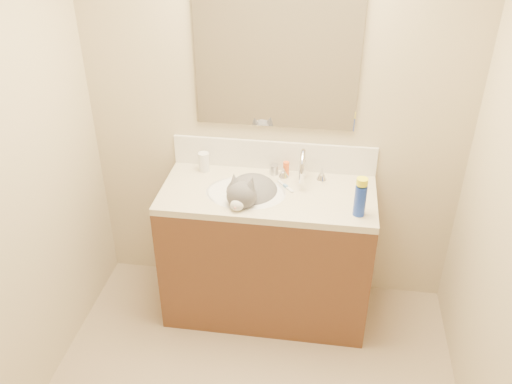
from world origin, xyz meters
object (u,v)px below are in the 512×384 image
(basin, at_px, (246,203))
(cat, at_px, (250,196))
(silver_jar, at_px, (274,169))
(amber_bottle, at_px, (286,169))
(spray_can, at_px, (360,201))
(vanity_cabinet, at_px, (267,255))
(faucet, at_px, (303,168))
(pill_bottle, at_px, (204,162))

(basin, bearing_deg, cat, 0.51)
(silver_jar, relative_size, amber_bottle, 0.68)
(spray_can, bearing_deg, amber_bottle, 139.54)
(basin, height_order, spray_can, spray_can)
(vanity_cabinet, bearing_deg, faucet, 37.29)
(faucet, distance_m, amber_bottle, 0.12)
(basin, xyz_separation_m, cat, (0.02, 0.00, 0.05))
(pill_bottle, bearing_deg, vanity_cabinet, -24.03)
(cat, xyz_separation_m, spray_can, (0.59, -0.13, 0.11))
(amber_bottle, bearing_deg, pill_bottle, -178.65)
(vanity_cabinet, relative_size, basin, 2.67)
(cat, height_order, pill_bottle, cat)
(vanity_cabinet, bearing_deg, silver_jar, 87.23)
(faucet, relative_size, silver_jar, 4.64)
(cat, xyz_separation_m, silver_jar, (0.11, 0.23, 0.05))
(amber_bottle, bearing_deg, cat, -128.60)
(vanity_cabinet, height_order, spray_can, spray_can)
(cat, bearing_deg, silver_jar, 76.82)
(vanity_cabinet, distance_m, amber_bottle, 0.54)
(faucet, bearing_deg, spray_can, -43.36)
(vanity_cabinet, relative_size, spray_can, 7.10)
(cat, distance_m, silver_jar, 0.26)
(faucet, distance_m, silver_jar, 0.19)
(silver_jar, distance_m, amber_bottle, 0.07)
(cat, distance_m, amber_bottle, 0.29)
(vanity_cabinet, xyz_separation_m, cat, (-0.10, -0.03, 0.43))
(basin, xyz_separation_m, spray_can, (0.62, -0.13, 0.15))
(pill_bottle, height_order, amber_bottle, pill_bottle)
(vanity_cabinet, relative_size, pill_bottle, 10.37)
(pill_bottle, bearing_deg, cat, -34.22)
(basin, height_order, cat, cat)
(spray_can, bearing_deg, cat, 167.44)
(vanity_cabinet, xyz_separation_m, silver_jar, (0.01, 0.20, 0.48))
(vanity_cabinet, height_order, silver_jar, silver_jar)
(vanity_cabinet, bearing_deg, spray_can, -18.04)
(faucet, bearing_deg, basin, -150.88)
(pill_bottle, height_order, silver_jar, pill_bottle)
(pill_bottle, bearing_deg, silver_jar, 2.61)
(vanity_cabinet, distance_m, faucet, 0.58)
(cat, relative_size, amber_bottle, 5.18)
(pill_bottle, distance_m, spray_can, 0.96)
(pill_bottle, distance_m, amber_bottle, 0.49)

